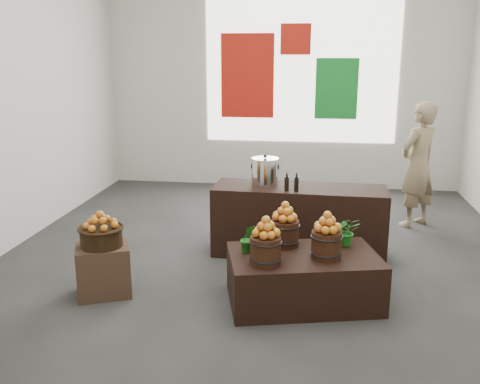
# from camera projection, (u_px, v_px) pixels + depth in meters

# --- Properties ---
(ground) EXTENTS (7.00, 7.00, 0.00)m
(ground) POSITION_uv_depth(u_px,v_px,m) (261.00, 258.00, 6.13)
(ground) COLOR #353533
(ground) RESTS_ON ground
(back_wall) EXTENTS (6.00, 0.04, 4.00)m
(back_wall) POSITION_uv_depth(u_px,v_px,m) (283.00, 70.00, 8.98)
(back_wall) COLOR beige
(back_wall) RESTS_ON ground
(back_opening) EXTENTS (3.20, 0.02, 2.40)m
(back_opening) POSITION_uv_depth(u_px,v_px,m) (301.00, 70.00, 8.92)
(back_opening) COLOR white
(back_opening) RESTS_ON back_wall
(deco_red_left) EXTENTS (0.90, 0.04, 1.40)m
(deco_red_left) POSITION_uv_depth(u_px,v_px,m) (247.00, 76.00, 9.05)
(deco_red_left) COLOR #AE190D
(deco_red_left) RESTS_ON back_wall
(deco_green_right) EXTENTS (0.70, 0.04, 1.00)m
(deco_green_right) POSITION_uv_depth(u_px,v_px,m) (337.00, 89.00, 8.91)
(deco_green_right) COLOR #127925
(deco_green_right) RESTS_ON back_wall
(deco_red_upper) EXTENTS (0.50, 0.04, 0.50)m
(deco_red_upper) POSITION_uv_depth(u_px,v_px,m) (296.00, 39.00, 8.80)
(deco_red_upper) COLOR #AE190D
(deco_red_upper) RESTS_ON back_wall
(crate) EXTENTS (0.61, 0.57, 0.50)m
(crate) POSITION_uv_depth(u_px,v_px,m) (104.00, 270.00, 5.16)
(crate) COLOR brown
(crate) RESTS_ON ground
(wicker_basket) EXTENTS (0.40, 0.40, 0.18)m
(wicker_basket) POSITION_uv_depth(u_px,v_px,m) (101.00, 237.00, 5.08)
(wicker_basket) COLOR black
(wicker_basket) RESTS_ON crate
(apples_in_basket) EXTENTS (0.31, 0.31, 0.17)m
(apples_in_basket) POSITION_uv_depth(u_px,v_px,m) (100.00, 220.00, 5.03)
(apples_in_basket) COLOR #990413
(apples_in_basket) RESTS_ON wicker_basket
(display_table) EXTENTS (1.53, 1.14, 0.47)m
(display_table) POSITION_uv_depth(u_px,v_px,m) (303.00, 278.00, 5.01)
(display_table) COLOR black
(display_table) RESTS_ON ground
(apple_bucket_front_left) EXTENTS (0.27, 0.27, 0.25)m
(apple_bucket_front_left) POSITION_uv_depth(u_px,v_px,m) (265.00, 250.00, 4.69)
(apple_bucket_front_left) COLOR #341A0E
(apple_bucket_front_left) RESTS_ON display_table
(apples_in_bucket_front_left) EXTENTS (0.21, 0.21, 0.18)m
(apples_in_bucket_front_left) POSITION_uv_depth(u_px,v_px,m) (266.00, 227.00, 4.64)
(apples_in_bucket_front_left) COLOR #990413
(apples_in_bucket_front_left) RESTS_ON apple_bucket_front_left
(apple_bucket_front_right) EXTENTS (0.27, 0.27, 0.25)m
(apple_bucket_front_right) POSITION_uv_depth(u_px,v_px,m) (326.00, 245.00, 4.83)
(apple_bucket_front_right) COLOR #341A0E
(apple_bucket_front_right) RESTS_ON display_table
(apples_in_bucket_front_right) EXTENTS (0.21, 0.21, 0.18)m
(apples_in_bucket_front_right) POSITION_uv_depth(u_px,v_px,m) (327.00, 222.00, 4.77)
(apples_in_bucket_front_right) COLOR #990413
(apples_in_bucket_front_right) RESTS_ON apple_bucket_front_right
(apple_bucket_rear) EXTENTS (0.27, 0.27, 0.25)m
(apple_bucket_rear) POSITION_uv_depth(u_px,v_px,m) (285.00, 233.00, 5.14)
(apple_bucket_rear) COLOR #341A0E
(apple_bucket_rear) RESTS_ON display_table
(apples_in_bucket_rear) EXTENTS (0.21, 0.21, 0.18)m
(apples_in_bucket_rear) POSITION_uv_depth(u_px,v_px,m) (285.00, 211.00, 5.09)
(apples_in_bucket_rear) COLOR #990413
(apples_in_bucket_rear) RESTS_ON apple_bucket_rear
(herb_garnish_right) EXTENTS (0.28, 0.25, 0.29)m
(herb_garnish_right) POSITION_uv_depth(u_px,v_px,m) (346.00, 231.00, 5.15)
(herb_garnish_right) COLOR #165F14
(herb_garnish_right) RESTS_ON display_table
(herb_garnish_left) EXTENTS (0.17, 0.15, 0.27)m
(herb_garnish_left) POSITION_uv_depth(u_px,v_px,m) (248.00, 238.00, 4.97)
(herb_garnish_left) COLOR #165F14
(herb_garnish_left) RESTS_ON display_table
(counter) EXTENTS (1.99, 0.70, 0.80)m
(counter) POSITION_uv_depth(u_px,v_px,m) (299.00, 221.00, 6.17)
(counter) COLOR black
(counter) RESTS_ON ground
(stock_pot_left) EXTENTS (0.30, 0.30, 0.30)m
(stock_pot_left) POSITION_uv_depth(u_px,v_px,m) (265.00, 173.00, 6.10)
(stock_pot_left) COLOR silver
(stock_pot_left) RESTS_ON counter
(oil_cruets) EXTENTS (0.14, 0.06, 0.22)m
(oil_cruets) POSITION_uv_depth(u_px,v_px,m) (299.00, 182.00, 5.86)
(oil_cruets) COLOR black
(oil_cruets) RESTS_ON counter
(shopper) EXTENTS (0.72, 0.71, 1.68)m
(shopper) POSITION_uv_depth(u_px,v_px,m) (418.00, 165.00, 7.08)
(shopper) COLOR #8B7655
(shopper) RESTS_ON ground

